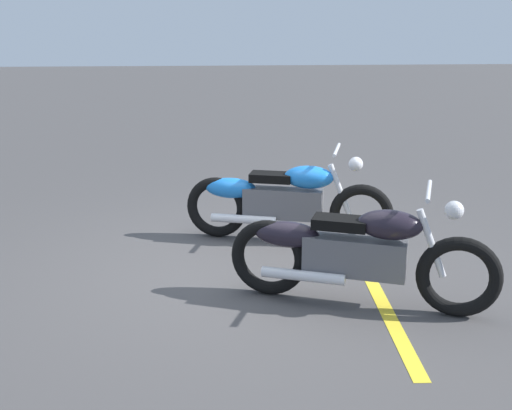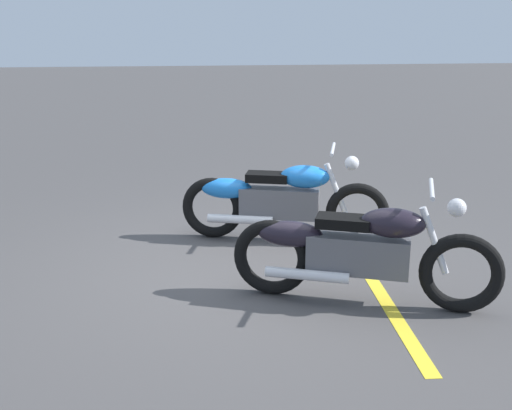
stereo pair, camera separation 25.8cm
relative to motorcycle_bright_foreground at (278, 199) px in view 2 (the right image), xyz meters
name	(u,v)px [view 2 (the right image)]	position (x,y,z in m)	size (l,w,h in m)	color
ground_plane	(252,271)	(0.39, 0.84, -0.46)	(60.00, 60.00, 0.00)	#474444
motorcycle_bright_foreground	(278,199)	(0.00, 0.00, 0.00)	(2.17, 0.81, 1.04)	black
motorcycle_dark_foreground	(357,250)	(-0.39, 1.65, 0.00)	(2.12, 0.93, 1.04)	black
parking_stripe_near	(375,284)	(-0.67, 1.31, -0.46)	(3.20, 0.12, 0.01)	yellow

